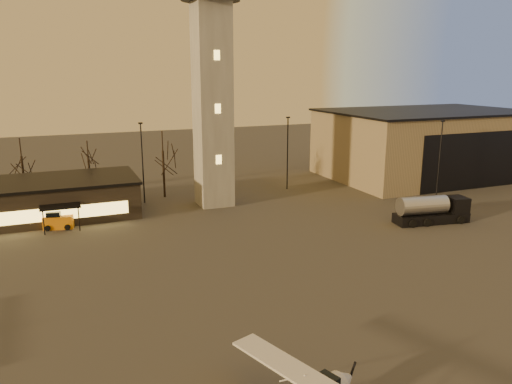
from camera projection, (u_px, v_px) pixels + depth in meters
ground at (343, 306)px, 35.57m from camera, size 220.00×220.00×0.00m
control_tower at (212, 70)px, 58.61m from camera, size 6.80×6.80×32.60m
hangar at (425, 143)px, 78.14m from camera, size 30.60×20.60×10.30m
terminal at (21, 201)px, 55.67m from camera, size 25.40×12.20×4.30m
light_poles at (215, 160)px, 62.31m from camera, size 58.50×12.25×10.14m
tree_row at (91, 153)px, 64.27m from camera, size 37.20×9.20×8.80m
fuel_truck at (431, 212)px, 54.72m from camera, size 8.50×3.72×3.05m
service_cart at (58, 222)px, 52.90m from camera, size 3.24×2.40×1.88m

